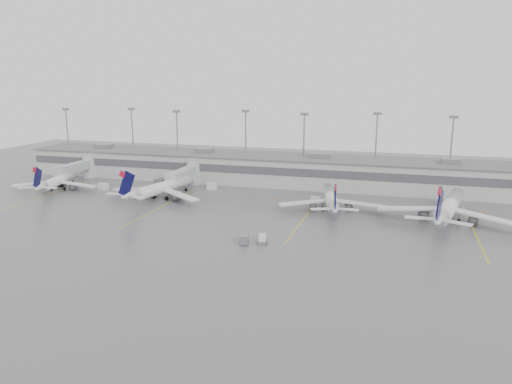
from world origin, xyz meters
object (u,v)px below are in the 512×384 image
(jet_far_left, at_px, (58,180))
(jet_mid_right, at_px, (331,198))
(jet_mid_left, at_px, (161,188))
(baggage_tug, at_px, (262,240))
(jet_far_right, at_px, (449,207))

(jet_far_left, xyz_separation_m, jet_mid_right, (75.25, -0.07, 0.08))
(jet_mid_left, height_order, jet_mid_right, jet_mid_left)
(jet_far_left, distance_m, baggage_tug, 72.02)
(jet_far_left, relative_size, jet_mid_right, 0.97)
(jet_mid_right, bearing_deg, jet_far_right, -18.31)
(baggage_tug, bearing_deg, jet_mid_left, 128.81)
(jet_mid_right, height_order, jet_far_right, jet_far_right)
(jet_far_left, xyz_separation_m, jet_far_right, (100.83, -3.04, 0.66))
(jet_mid_right, height_order, baggage_tug, jet_mid_right)
(baggage_tug, bearing_deg, jet_far_right, 22.24)
(jet_mid_right, relative_size, jet_far_right, 0.83)
(jet_far_right, xyz_separation_m, baggage_tug, (-34.47, -24.86, -2.72))
(jet_far_left, relative_size, baggage_tug, 9.33)
(jet_mid_left, distance_m, baggage_tug, 43.24)
(jet_far_left, bearing_deg, jet_mid_right, -12.64)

